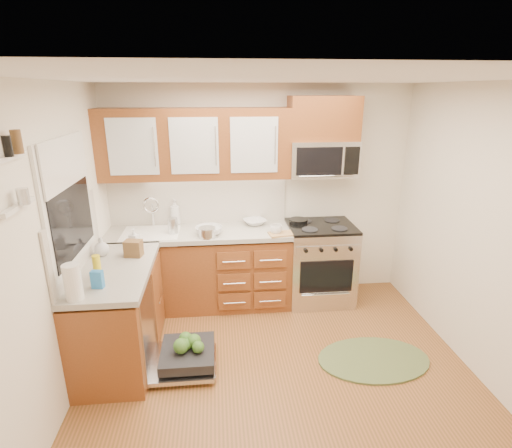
{
  "coord_description": "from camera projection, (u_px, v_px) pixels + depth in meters",
  "views": [
    {
      "loc": [
        -0.51,
        -2.83,
        2.42
      ],
      "look_at": [
        -0.14,
        0.85,
        1.18
      ],
      "focal_mm": 28.0,
      "sensor_mm": 36.0,
      "label": 1
    }
  ],
  "objects": [
    {
      "name": "floor",
      "position": [
        281.0,
        382.0,
        3.49
      ],
      "size": [
        3.5,
        3.5,
        0.0
      ],
      "primitive_type": "plane",
      "color": "brown",
      "rests_on": "ground"
    },
    {
      "name": "ceiling",
      "position": [
        289.0,
        78.0,
        2.69
      ],
      "size": [
        3.5,
        3.5,
        0.0
      ],
      "primitive_type": "plane",
      "rotation": [
        3.14,
        0.0,
        0.0
      ],
      "color": "white",
      "rests_on": "ground"
    },
    {
      "name": "wall_back",
      "position": [
        260.0,
        194.0,
        4.74
      ],
      "size": [
        3.5,
        0.04,
        2.5
      ],
      "primitive_type": "cube",
      "color": "white",
      "rests_on": "ground"
    },
    {
      "name": "wall_front",
      "position": [
        367.0,
        433.0,
        1.44
      ],
      "size": [
        3.5,
        0.04,
        2.5
      ],
      "primitive_type": "cube",
      "color": "white",
      "rests_on": "ground"
    },
    {
      "name": "wall_left",
      "position": [
        49.0,
        259.0,
        2.92
      ],
      "size": [
        0.04,
        3.5,
        2.5
      ],
      "primitive_type": "cube",
      "color": "white",
      "rests_on": "ground"
    },
    {
      "name": "wall_right",
      "position": [
        496.0,
        242.0,
        3.26
      ],
      "size": [
        0.04,
        3.5,
        2.5
      ],
      "primitive_type": "cube",
      "color": "white",
      "rests_on": "ground"
    },
    {
      "name": "base_cabinet_back",
      "position": [
        201.0,
        271.0,
        4.65
      ],
      "size": [
        2.05,
        0.6,
        0.85
      ],
      "primitive_type": "cube",
      "color": "brown",
      "rests_on": "ground"
    },
    {
      "name": "base_cabinet_left",
      "position": [
        119.0,
        317.0,
        3.71
      ],
      "size": [
        0.6,
        1.25,
        0.85
      ],
      "primitive_type": "cube",
      "color": "brown",
      "rests_on": "ground"
    },
    {
      "name": "countertop_back",
      "position": [
        199.0,
        233.0,
        4.49
      ],
      "size": [
        2.07,
        0.64,
        0.05
      ],
      "primitive_type": "cube",
      "color": "#9D9990",
      "rests_on": "base_cabinet_back"
    },
    {
      "name": "countertop_left",
      "position": [
        115.0,
        270.0,
        3.56
      ],
      "size": [
        0.64,
        1.27,
        0.05
      ],
      "primitive_type": "cube",
      "color": "#9D9990",
      "rests_on": "base_cabinet_left"
    },
    {
      "name": "backsplash_back",
      "position": [
        198.0,
        200.0,
        4.67
      ],
      "size": [
        2.05,
        0.02,
        0.57
      ],
      "primitive_type": "cube",
      "color": "#BAB4A7",
      "rests_on": "ground"
    },
    {
      "name": "backsplash_left",
      "position": [
        75.0,
        239.0,
        3.43
      ],
      "size": [
        0.02,
        1.25,
        0.57
      ],
      "primitive_type": "cube",
      "color": "#BAB4A7",
      "rests_on": "ground"
    },
    {
      "name": "upper_cabinets",
      "position": [
        195.0,
        144.0,
        4.3
      ],
      "size": [
        2.05,
        0.35,
        0.75
      ],
      "primitive_type": null,
      "color": "brown",
      "rests_on": "ground"
    },
    {
      "name": "cabinet_over_mw",
      "position": [
        324.0,
        118.0,
        4.36
      ],
      "size": [
        0.76,
        0.35,
        0.47
      ],
      "primitive_type": "cube",
      "color": "brown",
      "rests_on": "ground"
    },
    {
      "name": "range",
      "position": [
        319.0,
        263.0,
        4.75
      ],
      "size": [
        0.76,
        0.64,
        0.95
      ],
      "primitive_type": null,
      "color": "silver",
      "rests_on": "ground"
    },
    {
      "name": "microwave",
      "position": [
        322.0,
        158.0,
        4.47
      ],
      "size": [
        0.76,
        0.38,
        0.4
      ],
      "primitive_type": null,
      "color": "silver",
      "rests_on": "ground"
    },
    {
      "name": "sink",
      "position": [
        152.0,
        244.0,
        4.45
      ],
      "size": [
        0.62,
        0.5,
        0.26
      ],
      "primitive_type": null,
      "color": "white",
      "rests_on": "ground"
    },
    {
      "name": "dishwasher",
      "position": [
        184.0,
        357.0,
        3.65
      ],
      "size": [
        0.7,
        0.6,
        0.2
      ],
      "primitive_type": null,
      "color": "silver",
      "rests_on": "ground"
    },
    {
      "name": "window",
      "position": [
        68.0,
        202.0,
        3.3
      ],
      "size": [
        0.03,
        1.05,
        1.05
      ],
      "primitive_type": null,
      "color": "white",
      "rests_on": "ground"
    },
    {
      "name": "window_blind",
      "position": [
        65.0,
        162.0,
        3.19
      ],
      "size": [
        0.02,
        0.96,
        0.4
      ],
      "primitive_type": "cube",
      "color": "white",
      "rests_on": "ground"
    },
    {
      "name": "shelf_upper",
      "position": [
        8.0,
        158.0,
        2.34
      ],
      "size": [
        0.04,
        0.4,
        0.03
      ],
      "primitive_type": "cube",
      "color": "white",
      "rests_on": "ground"
    },
    {
      "name": "shelf_lower",
      "position": [
        18.0,
        207.0,
        2.43
      ],
      "size": [
        0.04,
        0.4,
        0.03
      ],
      "primitive_type": "cube",
      "color": "white",
      "rests_on": "ground"
    },
    {
      "name": "rug",
      "position": [
        373.0,
        359.0,
        3.77
      ],
      "size": [
        1.23,
        1.0,
        0.02
      ],
      "primitive_type": null,
      "rotation": [
        0.0,
        0.0,
        0.33
      ],
      "color": "#59683B",
      "rests_on": "ground"
    },
    {
      "name": "skillet",
      "position": [
        298.0,
        221.0,
        4.68
      ],
      "size": [
        0.29,
        0.29,
        0.04
      ],
      "primitive_type": "cylinder",
      "rotation": [
        0.0,
        0.0,
        0.41
      ],
      "color": "black",
      "rests_on": "range"
    },
    {
      "name": "stock_pot",
      "position": [
        207.0,
        233.0,
        4.26
      ],
      "size": [
        0.21,
        0.21,
        0.11
      ],
      "primitive_type": "cylinder",
      "rotation": [
        0.0,
        0.0,
        -0.18
      ],
      "color": "silver",
      "rests_on": "countertop_back"
    },
    {
      "name": "cutting_board",
      "position": [
        281.0,
        234.0,
        4.36
      ],
      "size": [
        0.29,
        0.21,
        0.02
      ],
      "primitive_type": "cube",
      "rotation": [
        0.0,
        0.0,
        0.16
      ],
      "color": "#AD7D4F",
      "rests_on": "countertop_back"
    },
    {
      "name": "canister",
      "position": [
        173.0,
        226.0,
        4.37
      ],
      "size": [
        0.13,
        0.13,
        0.18
      ],
      "primitive_type": "cylinder",
      "rotation": [
        0.0,
        0.0,
        -0.13
      ],
      "color": "silver",
      "rests_on": "countertop_back"
    },
    {
      "name": "paper_towel_roll",
      "position": [
        73.0,
        282.0,
        2.97
      ],
      "size": [
        0.15,
        0.15,
        0.28
      ],
      "primitive_type": "cylinder",
      "rotation": [
        0.0,
        0.0,
        0.19
      ],
      "color": "white",
      "rests_on": "countertop_left"
    },
    {
      "name": "mustard_bottle",
      "position": [
        97.0,
        267.0,
        3.32
      ],
      "size": [
        0.07,
        0.07,
        0.2
      ],
      "primitive_type": "cylinder",
      "rotation": [
        0.0,
        0.0,
        0.15
      ],
      "color": "yellow",
      "rests_on": "countertop_left"
    },
    {
      "name": "red_bottle",
      "position": [
        72.0,
        284.0,
        3.0
      ],
      "size": [
        0.08,
        0.08,
        0.23
      ],
      "primitive_type": "cylinder",
      "rotation": [
        0.0,
        0.0,
        -0.41
      ],
      "color": "red",
      "rests_on": "countertop_left"
    },
    {
      "name": "wooden_box",
      "position": [
        133.0,
        248.0,
        3.78
      ],
      "size": [
        0.18,
        0.14,
        0.16
      ],
      "primitive_type": "cube",
      "rotation": [
        0.0,
        0.0,
        -0.18
      ],
      "color": "brown",
      "rests_on": "countertop_left"
    },
    {
      "name": "blue_carton",
      "position": [
        97.0,
        279.0,
        3.17
      ],
      "size": [
        0.1,
        0.07,
        0.15
      ],
      "primitive_type": "cube",
      "rotation": [
        0.0,
        0.0,
        -0.15
      ],
      "color": "#2978C3",
      "rests_on": "countertop_left"
    },
    {
      "name": "bowl_a",
      "position": [
        255.0,
        222.0,
        4.68
      ],
      "size": [
        0.33,
        0.33,
        0.06
      ],
      "primitive_type": "imported",
      "rotation": [
        0.0,
        0.0,
        0.39
      ],
      "color": "#999999",
      "rests_on": "countertop_back"
    },
    {
      "name": "bowl_b",
      "position": [
        209.0,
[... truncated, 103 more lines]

